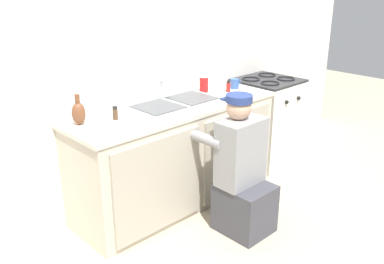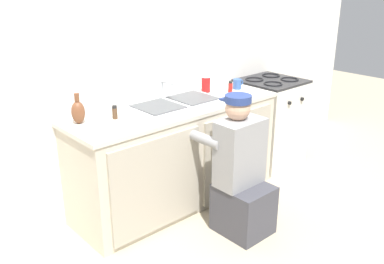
% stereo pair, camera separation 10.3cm
% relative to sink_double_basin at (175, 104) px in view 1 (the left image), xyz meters
% --- Properties ---
extents(ground_plane, '(12.00, 12.00, 0.00)m').
position_rel_sink_double_basin_xyz_m(ground_plane, '(0.00, -0.30, -0.91)').
color(ground_plane, tan).
extents(back_wall, '(6.00, 0.10, 2.50)m').
position_rel_sink_double_basin_xyz_m(back_wall, '(0.00, 0.35, 0.34)').
color(back_wall, silver).
rests_on(back_wall, ground_plane).
extents(counter_cabinet, '(1.89, 0.62, 0.86)m').
position_rel_sink_double_basin_xyz_m(counter_cabinet, '(0.00, -0.01, -0.48)').
color(counter_cabinet, beige).
rests_on(counter_cabinet, ground_plane).
extents(countertop, '(1.93, 0.62, 0.03)m').
position_rel_sink_double_basin_xyz_m(countertop, '(0.00, -0.00, -0.04)').
color(countertop, beige).
rests_on(countertop, counter_cabinet).
extents(sink_double_basin, '(0.80, 0.44, 0.19)m').
position_rel_sink_double_basin_xyz_m(sink_double_basin, '(0.00, 0.00, 0.00)').
color(sink_double_basin, silver).
rests_on(sink_double_basin, countertop).
extents(stove_range, '(0.60, 0.62, 0.92)m').
position_rel_sink_double_basin_xyz_m(stove_range, '(1.28, -0.00, -0.46)').
color(stove_range, silver).
rests_on(stove_range, ground_plane).
extents(plumber_person, '(0.42, 0.61, 1.10)m').
position_rel_sink_double_basin_xyz_m(plumber_person, '(0.07, -0.69, -0.45)').
color(plumber_person, '#3F3F47').
rests_on(plumber_person, ground_plane).
extents(spice_bottle_pepper, '(0.04, 0.04, 0.10)m').
position_rel_sink_double_basin_xyz_m(spice_bottle_pepper, '(-0.56, 0.05, 0.03)').
color(spice_bottle_pepper, '#513823').
rests_on(spice_bottle_pepper, countertop).
extents(soda_cup_red, '(0.08, 0.08, 0.15)m').
position_rel_sink_double_basin_xyz_m(soda_cup_red, '(0.49, 0.15, 0.06)').
color(soda_cup_red, red).
rests_on(soda_cup_red, countertop).
extents(vase_decorative, '(0.10, 0.10, 0.23)m').
position_rel_sink_double_basin_xyz_m(vase_decorative, '(-0.82, 0.14, 0.07)').
color(vase_decorative, brown).
rests_on(vase_decorative, countertop).
extents(coffee_mug, '(0.13, 0.08, 0.09)m').
position_rel_sink_double_basin_xyz_m(coffee_mug, '(0.80, 0.03, 0.03)').
color(coffee_mug, '#335699').
rests_on(coffee_mug, countertop).
extents(spice_bottle_red, '(0.04, 0.04, 0.10)m').
position_rel_sink_double_basin_xyz_m(spice_bottle_red, '(0.66, -0.00, 0.03)').
color(spice_bottle_red, red).
rests_on(spice_bottle_red, countertop).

